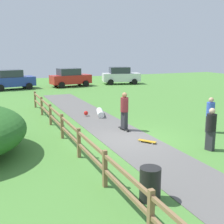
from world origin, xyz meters
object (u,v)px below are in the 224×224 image
(bystander_black, at_px, (211,127))
(parked_car_white, at_px, (121,76))
(skater_fallen, at_px, (99,113))
(bystander_blue, at_px, (210,113))
(trash_bin, at_px, (150,184))
(skater_riding, at_px, (124,109))
(skateboard_loose, at_px, (147,141))
(parked_car_blue, at_px, (12,80))
(parked_car_red, at_px, (70,77))

(bystander_black, distance_m, parked_car_white, 22.71)
(skater_fallen, xyz_separation_m, bystander_blue, (3.61, -5.34, 0.73))
(trash_bin, height_order, parked_car_white, parked_car_white)
(trash_bin, relative_size, skater_fallen, 0.61)
(parked_car_white, bearing_deg, skater_riding, -114.12)
(skater_fallen, distance_m, bystander_black, 7.63)
(skater_fallen, xyz_separation_m, parked_car_white, (8.06, 14.49, 0.76))
(trash_bin, distance_m, bystander_blue, 7.41)
(skateboard_loose, bearing_deg, trash_bin, -118.81)
(skater_fallen, relative_size, parked_car_white, 0.33)
(skater_fallen, bearing_deg, bystander_blue, -55.96)
(parked_car_blue, bearing_deg, bystander_blue, -69.74)
(skater_fallen, bearing_deg, skateboard_loose, -89.34)
(parked_car_blue, bearing_deg, skater_fallen, -75.63)
(bystander_black, distance_m, parked_car_red, 21.84)
(bystander_blue, relative_size, parked_car_red, 0.39)
(skater_fallen, relative_size, parked_car_blue, 0.34)
(bystander_black, height_order, parked_car_white, parked_car_white)
(parked_car_red, bearing_deg, skater_riding, -96.80)
(skateboard_loose, height_order, bystander_black, bystander_black)
(skater_fallen, bearing_deg, bystander_black, -75.66)
(skater_riding, bearing_deg, skater_fallen, 90.41)
(bystander_blue, height_order, parked_car_red, parked_car_red)
(trash_bin, bearing_deg, parked_car_white, 67.04)
(skater_riding, relative_size, skater_fallen, 1.25)
(bystander_blue, distance_m, bystander_black, 2.66)
(bystander_black, relative_size, parked_car_blue, 0.38)
(skater_fallen, height_order, parked_car_red, parked_car_red)
(skater_riding, height_order, bystander_blue, skater_riding)
(skater_fallen, bearing_deg, parked_car_red, 81.50)
(bystander_blue, xyz_separation_m, bystander_black, (-1.72, -2.02, 0.00))
(trash_bin, height_order, bystander_blue, bystander_blue)
(skater_riding, relative_size, parked_car_blue, 0.42)
(skater_fallen, xyz_separation_m, bystander_black, (1.88, -7.36, 0.73))
(skater_riding, height_order, skateboard_loose, skater_riding)
(skater_riding, bearing_deg, parked_car_white, 65.88)
(trash_bin, bearing_deg, skater_fallen, 77.09)
(skater_fallen, xyz_separation_m, parked_car_red, (2.16, 14.48, 0.76))
(trash_bin, xyz_separation_m, skater_fallen, (2.26, 9.85, -0.25))
(skater_riding, bearing_deg, parked_car_red, 83.20)
(bystander_blue, bearing_deg, parked_car_white, 77.35)
(skateboard_loose, distance_m, parked_car_blue, 20.47)
(skateboard_loose, bearing_deg, parked_car_blue, 100.63)
(parked_car_red, bearing_deg, bystander_black, -90.73)
(bystander_blue, relative_size, parked_car_white, 0.38)
(bystander_blue, bearing_deg, skater_fallen, 124.04)
(trash_bin, bearing_deg, parked_car_red, 79.70)
(parked_car_blue, bearing_deg, parked_car_white, 0.10)
(trash_bin, distance_m, skater_riding, 6.82)
(bystander_black, bearing_deg, parked_car_white, 74.22)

